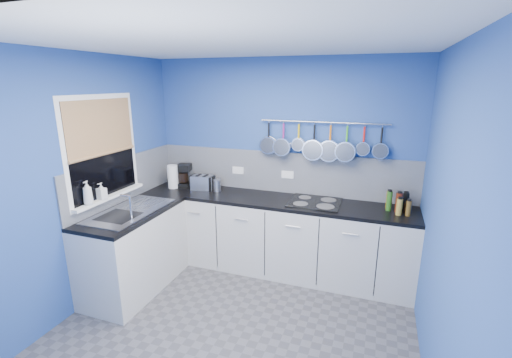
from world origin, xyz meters
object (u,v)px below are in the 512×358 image
Objects in this scene: soap_bottle_a at (88,193)px; hob at (315,202)px; canister at (217,185)px; coffee_maker at (184,175)px; toaster at (202,182)px; soap_bottle_b at (101,191)px; paper_towel at (173,177)px.

hob is (2.02, 1.22, -0.26)m from soap_bottle_a.
soap_bottle_a is 1.50m from canister.
coffee_maker is 1.73m from hob.
toaster is 1.45m from hob.
hob is (2.02, 1.04, -0.23)m from soap_bottle_b.
paper_towel reaches higher than canister.
soap_bottle_b reaches higher than paper_towel.
paper_towel is 1.08× the size of toaster.
soap_bottle_b is at bearing -117.21° from coffee_maker.
soap_bottle_b is 1.16m from coffee_maker.
hob is (1.44, -0.05, -0.08)m from toaster.
paper_towel is at bearing 177.57° from toaster.
soap_bottle_b is at bearing -125.97° from canister.
hob is at bearing 31.18° from soap_bottle_a.
soap_bottle_a reaches higher than canister.
toaster is 1.90× the size of canister.
toaster is at bearing 178.06° from hob.
coffee_maker is at bearing 43.89° from paper_towel.
soap_bottle_b is 0.62× the size of toaster.
paper_towel is at bearing -148.48° from coffee_maker.
soap_bottle_a is at bearing -121.91° from canister.
soap_bottle_a is 0.42× the size of hob.
toaster is 0.49× the size of hob.
canister is (0.59, 0.06, -0.08)m from paper_towel.
toaster reaches higher than hob.
hob is at bearing -1.77° from canister.
canister is at bearing 58.09° from soap_bottle_a.
canister is at bearing -17.02° from coffee_maker.
canister is 1.24m from hob.
hob is at bearing -14.90° from toaster.
canister is at bearing 178.23° from hob.
coffee_maker reaches higher than canister.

